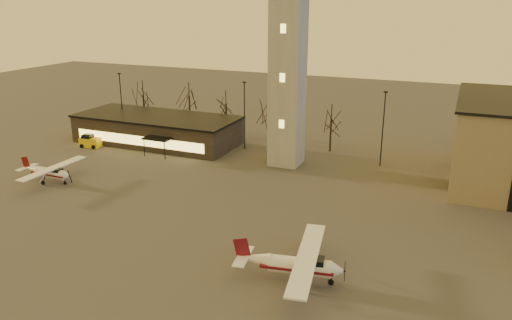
% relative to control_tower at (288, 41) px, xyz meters
% --- Properties ---
extents(ground, '(220.00, 220.00, 0.00)m').
position_rel_control_tower_xyz_m(ground, '(0.00, -30.00, -16.33)').
color(ground, '#3A3735').
rests_on(ground, ground).
extents(control_tower, '(6.80, 6.80, 32.60)m').
position_rel_control_tower_xyz_m(control_tower, '(0.00, 0.00, 0.00)').
color(control_tower, gray).
rests_on(control_tower, ground).
extents(terminal, '(25.40, 12.20, 4.30)m').
position_rel_control_tower_xyz_m(terminal, '(-21.99, 1.98, -14.17)').
color(terminal, black).
rests_on(terminal, ground).
extents(light_poles, '(58.50, 12.25, 10.14)m').
position_rel_control_tower_xyz_m(light_poles, '(0.50, 1.00, -10.92)').
color(light_poles, black).
rests_on(light_poles, ground).
extents(tree_row, '(37.20, 9.20, 8.80)m').
position_rel_control_tower_xyz_m(tree_row, '(-13.70, 9.16, -10.39)').
color(tree_row, black).
rests_on(tree_row, ground).
extents(cessna_front, '(9.51, 11.97, 3.29)m').
position_rel_control_tower_xyz_m(cessna_front, '(11.24, -27.62, -15.20)').
color(cessna_front, silver).
rests_on(cessna_front, ground).
extents(cessna_rear, '(7.99, 10.10, 2.80)m').
position_rel_control_tower_xyz_m(cessna_rear, '(-23.93, -18.07, -15.37)').
color(cessna_rear, silver).
rests_on(cessna_rear, ground).
extents(service_cart, '(3.21, 2.25, 1.92)m').
position_rel_control_tower_xyz_m(service_cart, '(-30.08, -4.09, -15.59)').
color(service_cart, yellow).
rests_on(service_cart, ground).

